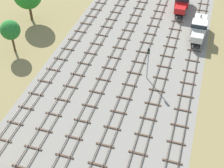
{
  "coord_description": "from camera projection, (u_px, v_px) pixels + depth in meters",
  "views": [
    {
      "loc": [
        10.44,
        13.33,
        32.48
      ],
      "look_at": [
        0.0,
        47.35,
        1.5
      ],
      "focal_mm": 51.99,
      "sensor_mm": 36.0,
      "label": 1
    }
  ],
  "objects": [
    {
      "name": "ground_plane",
      "position": [
        127.0,
        58.0,
        54.4
      ],
      "size": [
        480.0,
        480.0,
        0.0
      ],
      "primitive_type": "plane",
      "color": "olive"
    },
    {
      "name": "ballast_bed",
      "position": [
        127.0,
        58.0,
        54.4
      ],
      "size": [
        25.11,
        176.0,
        0.01
      ],
      "primitive_type": "cube",
      "color": "gray",
      "rests_on": "ground"
    },
    {
      "name": "track_far_left",
      "position": [
        71.0,
        44.0,
        57.37
      ],
      "size": [
        2.4,
        126.0,
        0.29
      ],
      "color": "#47382D",
      "rests_on": "ground"
    },
    {
      "name": "track_left",
      "position": [
        94.0,
        48.0,
        56.43
      ],
      "size": [
        2.4,
        126.0,
        0.29
      ],
      "color": "#47382D",
      "rests_on": "ground"
    },
    {
      "name": "track_centre_left",
      "position": [
        117.0,
        52.0,
        55.5
      ],
      "size": [
        2.4,
        126.0,
        0.29
      ],
      "color": "#47382D",
      "rests_on": "ground"
    },
    {
      "name": "track_centre",
      "position": [
        141.0,
        57.0,
        54.56
      ],
      "size": [
        2.4,
        126.0,
        0.29
      ],
      "color": "#47382D",
      "rests_on": "ground"
    },
    {
      "name": "track_centre_right",
      "position": [
        166.0,
        61.0,
        53.63
      ],
      "size": [
        2.4,
        126.0,
        0.29
      ],
      "color": "#47382D",
      "rests_on": "ground"
    },
    {
      "name": "track_right",
      "position": [
        191.0,
        66.0,
        52.7
      ],
      "size": [
        2.4,
        126.0,
        0.29
      ],
      "color": "#47382D",
      "rests_on": "ground"
    },
    {
      "name": "shunter_loco_right_near",
      "position": [
        199.0,
        28.0,
        58.04
      ],
      "size": [
        2.74,
        8.46,
        3.1
      ],
      "color": "beige",
      "rests_on": "ground"
    },
    {
      "name": "shunter_loco_centre_right_mid",
      "position": [
        182.0,
        1.0,
        65.66
      ],
      "size": [
        2.74,
        8.46,
        3.1
      ],
      "color": "red",
      "rests_on": "ground"
    },
    {
      "name": "signal_post_nearest",
      "position": [
        148.0,
        59.0,
        48.18
      ],
      "size": [
        0.28,
        0.47,
        5.7
      ],
      "color": "gray",
      "rests_on": "ground"
    },
    {
      "name": "lineside_tree_0",
      "position": [
        10.0,
        30.0,
        53.26
      ],
      "size": [
        3.31,
        3.31,
        5.89
      ],
      "color": "#4C331E",
      "rests_on": "ground"
    }
  ]
}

